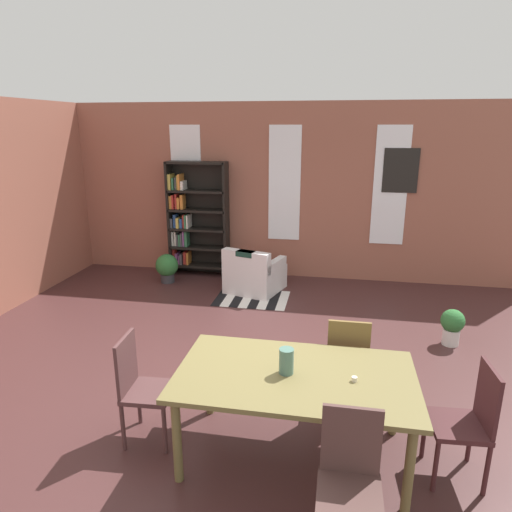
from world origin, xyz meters
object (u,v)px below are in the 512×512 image
potted_plant_corner (452,325)px  dining_table (295,382)px  dining_chair_head_left (141,385)px  bookshelf_tall (194,219)px  dining_chair_far_right (347,359)px  dining_chair_head_right (469,419)px  dining_chair_near_right (350,478)px  vase_on_table (286,361)px  armchair_white (254,275)px  potted_plant_by_shelf (167,267)px

potted_plant_corner → dining_table: bearing=-126.7°
dining_chair_head_left → potted_plant_corner: 3.83m
dining_table → dining_chair_head_left: bearing=-179.8°
dining_chair_head_left → bookshelf_tall: 4.58m
dining_chair_far_right → dining_chair_head_right: bearing=-40.3°
dining_chair_near_right → dining_chair_head_left: bearing=156.5°
vase_on_table → dining_chair_far_right: 0.97m
dining_chair_far_right → potted_plant_corner: dining_chair_far_right is taller
dining_table → armchair_white: bearing=105.5°
dining_table → potted_plant_corner: size_ratio=4.05×
bookshelf_tall → dining_chair_head_left: bearing=-77.9°
potted_plant_by_shelf → armchair_white: bearing=-5.6°
dining_table → dining_chair_head_left: 1.32m
dining_chair_far_right → dining_chair_head_right: (0.89, -0.75, 0.00)m
dining_chair_near_right → bookshelf_tall: bearing=117.3°
dining_chair_head_right → potted_plant_corner: dining_chair_head_right is taller
bookshelf_tall → armchair_white: 1.60m
dining_table → dining_chair_far_right: bearing=60.9°
bookshelf_tall → potted_plant_corner: bearing=-28.0°
dining_chair_head_left → potted_plant_corner: size_ratio=2.05×
potted_plant_by_shelf → potted_plant_corner: bearing=-20.0°
dining_table → bookshelf_tall: bearing=117.0°
dining_table → bookshelf_tall: 5.00m
dining_table → potted_plant_corner: dining_table is taller
bookshelf_tall → armchair_white: bookshelf_tall is taller
dining_table → dining_chair_near_right: (0.42, -0.76, -0.17)m
dining_chair_far_right → dining_chair_head_left: size_ratio=1.00×
dining_chair_head_right → potted_plant_by_shelf: size_ratio=1.89×
armchair_white → dining_chair_head_right: bearing=-57.9°
vase_on_table → potted_plant_by_shelf: size_ratio=0.41×
dining_table → potted_plant_by_shelf: bearing=123.7°
dining_chair_near_right → armchair_white: dining_chair_near_right is taller
dining_chair_far_right → armchair_white: size_ratio=0.95×
dining_table → armchair_white: (-1.03, 3.74, -0.40)m
dining_chair_far_right → potted_plant_by_shelf: (-3.02, 3.14, -0.24)m
dining_chair_far_right → potted_plant_corner: size_ratio=2.05×
armchair_white → potted_plant_corner: armchair_white is taller
dining_chair_far_right → potted_plant_corner: 2.05m
dining_table → bookshelf_tall: bookshelf_tall is taller
dining_chair_head_right → potted_plant_corner: bearing=79.8°
dining_chair_head_right → vase_on_table: bearing=-179.8°
vase_on_table → armchair_white: (-0.96, 3.74, -0.59)m
dining_table → potted_plant_by_shelf: size_ratio=3.74×
armchair_white → potted_plant_by_shelf: armchair_white is taller
dining_table → dining_chair_near_right: 0.89m
potted_plant_by_shelf → potted_plant_corner: potted_plant_by_shelf is taller
dining_chair_head_right → armchair_white: (-2.35, 3.74, -0.23)m
dining_chair_far_right → potted_plant_by_shelf: size_ratio=1.89×
dining_chair_head_left → potted_plant_by_shelf: size_ratio=1.89×
dining_chair_head_left → potted_plant_by_shelf: dining_chair_head_left is taller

